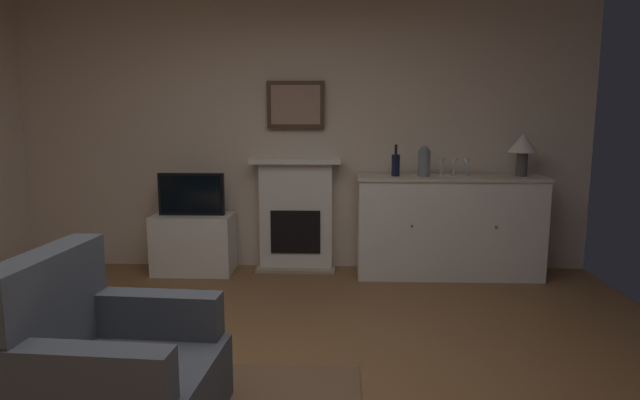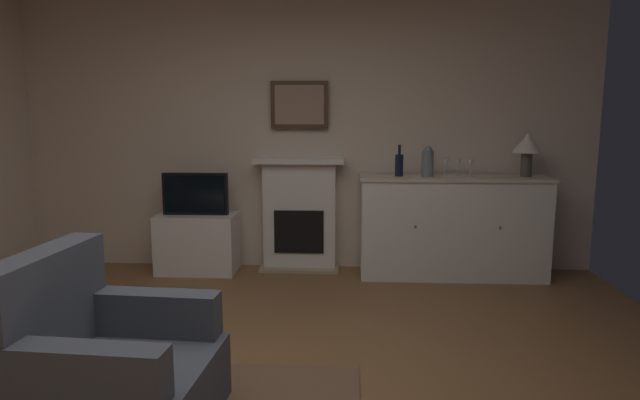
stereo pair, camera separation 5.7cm
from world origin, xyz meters
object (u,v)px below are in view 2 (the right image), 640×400
wine_bottle (399,165)px  wine_glass_left (445,163)px  sideboard_cabinet (452,227)px  tv_cabinet (198,243)px  framed_picture (299,105)px  wine_glass_center (458,163)px  fireplace_unit (300,214)px  table_lamp (527,146)px  tv_set (195,194)px  vase_decorative (428,161)px  armchair (105,369)px  wine_glass_right (471,164)px

wine_bottle → wine_glass_left: size_ratio=1.76×
sideboard_cabinet → tv_cabinet: 2.43m
wine_bottle → framed_picture: bearing=165.5°
wine_bottle → wine_glass_center: 0.53m
fireplace_unit → table_lamp: table_lamp is taller
fireplace_unit → tv_set: size_ratio=1.77×
table_lamp → tv_cabinet: size_ratio=0.53×
framed_picture → wine_bottle: 1.11m
framed_picture → tv_set: (-0.97, -0.23, -0.84)m
wine_bottle → vase_decorative: wine_bottle is taller
wine_bottle → armchair: 3.23m
sideboard_cabinet → wine_bottle: size_ratio=5.95×
fireplace_unit → armchair: fireplace_unit is taller
armchair → table_lamp: bearing=45.9°
wine_glass_left → vase_decorative: (-0.17, -0.06, 0.02)m
wine_glass_left → framed_picture: bearing=171.0°
wine_bottle → wine_glass_right: 0.64m
sideboard_cabinet → table_lamp: (0.64, 0.00, 0.75)m
vase_decorative → armchair: (-1.80, -2.73, -0.71)m
table_lamp → wine_bottle: table_lamp is taller
wine_glass_center → armchair: (-2.08, -2.78, -0.69)m
wine_bottle → fireplace_unit: bearing=168.1°
armchair → tv_cabinet: bearing=97.6°
wine_bottle → tv_cabinet: bearing=178.9°
wine_glass_left → tv_set: size_ratio=0.27×
fireplace_unit → tv_set: (-0.97, -0.19, 0.22)m
vase_decorative → table_lamp: bearing=3.2°
fireplace_unit → wine_glass_left: bearing=-7.1°
wine_glass_left → armchair: wine_glass_left is taller
fireplace_unit → tv_set: 1.02m
sideboard_cabinet → wine_glass_right: size_ratio=10.45×
wine_glass_right → sideboard_cabinet: bearing=165.0°
wine_bottle → armchair: wine_bottle is taller
vase_decorative → armchair: size_ratio=0.31×
fireplace_unit → wine_glass_left: 1.47m
table_lamp → wine_bottle: 1.17m
sideboard_cabinet → wine_glass_center: (0.03, -0.00, 0.60)m
wine_glass_right → vase_decorative: vase_decorative is taller
sideboard_cabinet → armchair: (-2.05, -2.78, -0.09)m
wine_glass_right → table_lamp: bearing=4.1°
fireplace_unit → armchair: 3.02m
sideboard_cabinet → wine_glass_right: bearing=-15.0°
sideboard_cabinet → wine_bottle: bearing=-177.6°
framed_picture → tv_cabinet: 1.65m
framed_picture → wine_bottle: size_ratio=1.90×
tv_set → tv_cabinet: bearing=90.0°
vase_decorative → tv_set: (-2.17, 0.04, -0.32)m
sideboard_cabinet → wine_glass_center: wine_glass_center is taller
framed_picture → wine_glass_center: bearing=-8.7°
wine_glass_center → armchair: 3.54m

